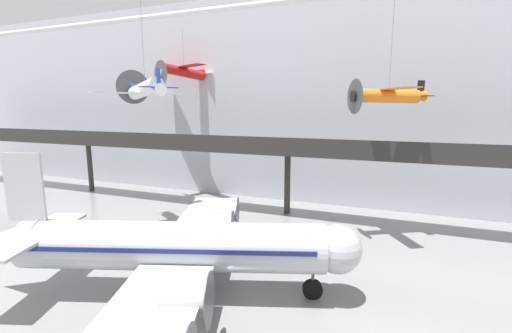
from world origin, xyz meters
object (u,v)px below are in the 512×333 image
Objects in this scene: suspended_plane_white_twin at (145,89)px; airliner_silver_main at (171,247)px; suspended_plane_orange_highwing at (389,95)px; suspended_plane_red_highwing at (184,72)px.

airliner_silver_main is at bearing 165.06° from suspended_plane_white_twin.
suspended_plane_white_twin is at bearing -17.46° from suspended_plane_orange_highwing.
suspended_plane_white_twin is (3.47, -12.16, -2.91)m from suspended_plane_red_highwing.
suspended_plane_red_highwing is 0.93× the size of suspended_plane_white_twin.
suspended_plane_red_highwing is at bearing -42.38° from suspended_plane_white_twin.
suspended_plane_orange_highwing is 26.66m from suspended_plane_red_highwing.
suspended_plane_orange_highwing is at bearing -134.86° from suspended_plane_white_twin.
suspended_plane_orange_highwing is 1.09× the size of suspended_plane_white_twin.
suspended_plane_red_highwing reaches higher than airliner_silver_main.
suspended_plane_red_highwing is (-13.16, 22.43, 13.48)m from airliner_silver_main.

